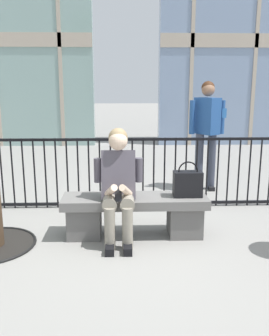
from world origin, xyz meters
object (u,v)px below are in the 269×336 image
Objects in this scene: handbag_on_bench at (188,183)px; bystander_at_railing at (207,127)px; stone_bench at (135,212)px; seated_person_with_phone at (118,182)px.

bystander_at_railing is at bearing 71.61° from handbag_on_bench.
handbag_on_bench reaches higher than stone_bench.
seated_person_with_phone reaches higher than stone_bench.
seated_person_with_phone is (-0.18, -0.13, 0.38)m from stone_bench.
stone_bench is at bearing -123.10° from bystander_at_railing.
stone_bench is at bearing 179.01° from handbag_on_bench.
stone_bench is 4.06× the size of handbag_on_bench.
seated_person_with_phone is 2.41m from bystander_at_railing.
handbag_on_bench is 1.98m from bystander_at_railing.
stone_bench is 0.67m from handbag_on_bench.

